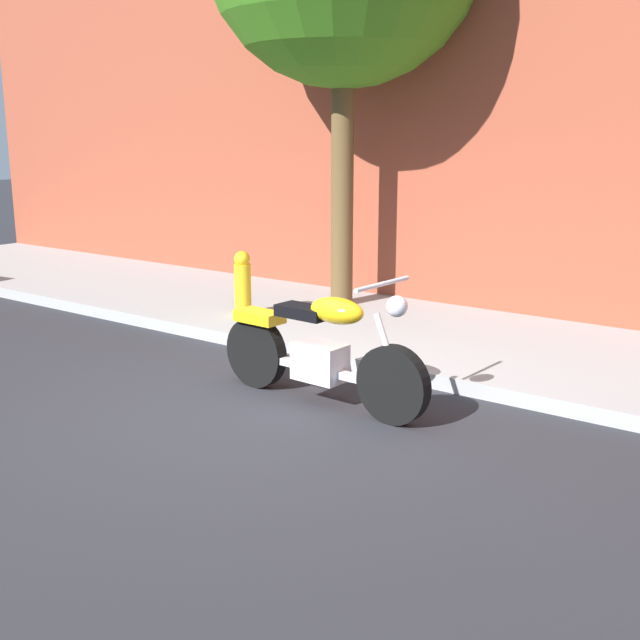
{
  "coord_description": "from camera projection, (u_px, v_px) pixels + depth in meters",
  "views": [
    {
      "loc": [
        4.2,
        -4.68,
        2.31
      ],
      "look_at": [
        0.3,
        0.6,
        0.74
      ],
      "focal_mm": 44.97,
      "sensor_mm": 36.0,
      "label": 1
    }
  ],
  "objects": [
    {
      "name": "ground_plane",
      "position": [
        248.0,
        415.0,
        6.62
      ],
      "size": [
        60.0,
        60.0,
        0.0
      ],
      "primitive_type": "plane",
      "color": "#28282D"
    },
    {
      "name": "sidewalk",
      "position": [
        421.0,
        336.0,
        8.88
      ],
      "size": [
        19.58,
        2.78,
        0.14
      ],
      "primitive_type": "cube",
      "color": "#9B9B9B",
      "rests_on": "ground"
    },
    {
      "name": "motorcycle",
      "position": [
        320.0,
        351.0,
        6.81
      ],
      "size": [
        2.15,
        0.7,
        1.14
      ],
      "color": "black",
      "rests_on": "ground"
    },
    {
      "name": "fire_hydrant",
      "position": [
        243.0,
        288.0,
        9.53
      ],
      "size": [
        0.2,
        0.2,
        0.91
      ],
      "color": "gold",
      "rests_on": "ground"
    }
  ]
}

